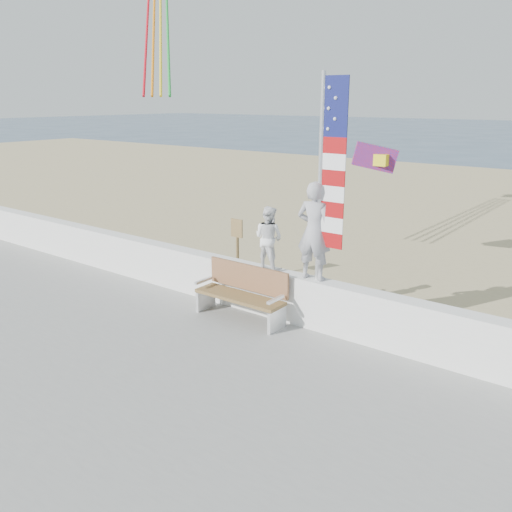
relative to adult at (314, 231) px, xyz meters
The scene contains 9 objects.
ground 3.08m from the adult, 123.26° to the right, with size 220.00×220.00×0.00m, color #2F465F.
sand 7.37m from the adult, 100.61° to the left, with size 90.00×40.00×0.08m, color tan.
seawall 1.86m from the adult, behind, with size 30.00×0.35×0.90m, color white.
adult is the anchor object (origin of this frame).
child 1.01m from the adult, behind, with size 0.58×0.45×1.19m, color white.
bench 1.82m from the adult, 159.73° to the right, with size 1.80×0.57×1.00m.
flag 1.07m from the adult, ahead, with size 0.50×0.08×3.50m.
parafoil_kite 4.26m from the adult, 101.50° to the left, with size 1.06×0.77×0.73m.
sign 3.34m from the adult, 154.07° to the left, with size 0.32×0.07×1.46m.
Camera 1 is at (6.01, -5.85, 4.16)m, focal length 38.00 mm.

